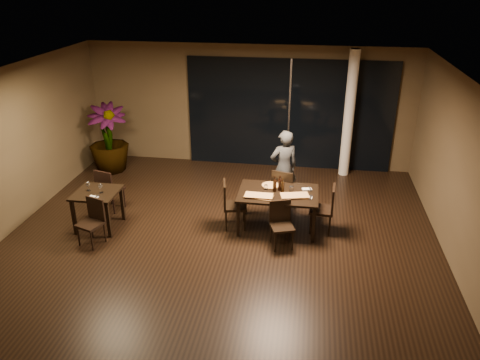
{
  "coord_description": "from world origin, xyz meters",
  "views": [
    {
      "loc": [
        1.5,
        -7.14,
        4.58
      ],
      "look_at": [
        0.3,
        0.59,
        1.05
      ],
      "focal_mm": 35.0,
      "sensor_mm": 36.0,
      "label": 1
    }
  ],
  "objects_px": {
    "chair_main_right": "(326,207)",
    "diner": "(284,168)",
    "chair_main_near": "(281,221)",
    "chair_side_far": "(108,188)",
    "bottle_a": "(275,184)",
    "main_table": "(278,196)",
    "bottle_b": "(283,185)",
    "chair_main_left": "(231,202)",
    "bottle_c": "(280,183)",
    "side_table": "(97,198)",
    "potted_plant": "(108,139)",
    "chair_side_near": "(93,219)",
    "chair_main_far": "(284,189)"
  },
  "relations": [
    {
      "from": "chair_main_right",
      "to": "diner",
      "type": "height_order",
      "value": "diner"
    },
    {
      "from": "chair_main_right",
      "to": "potted_plant",
      "type": "bearing_deg",
      "value": -109.0
    },
    {
      "from": "chair_main_near",
      "to": "bottle_a",
      "type": "xyz_separation_m",
      "value": [
        -0.18,
        0.64,
        0.43
      ]
    },
    {
      "from": "chair_main_right",
      "to": "diner",
      "type": "distance_m",
      "value": 1.41
    },
    {
      "from": "chair_main_right",
      "to": "bottle_b",
      "type": "bearing_deg",
      "value": -88.21
    },
    {
      "from": "chair_main_near",
      "to": "bottle_a",
      "type": "height_order",
      "value": "bottle_a"
    },
    {
      "from": "bottle_a",
      "to": "bottle_b",
      "type": "xyz_separation_m",
      "value": [
        0.15,
        -0.01,
        -0.01
      ]
    },
    {
      "from": "chair_side_near",
      "to": "bottle_a",
      "type": "distance_m",
      "value": 3.39
    },
    {
      "from": "bottle_c",
      "to": "bottle_b",
      "type": "bearing_deg",
      "value": -48.89
    },
    {
      "from": "chair_main_near",
      "to": "chair_side_far",
      "type": "distance_m",
      "value": 3.67
    },
    {
      "from": "chair_side_near",
      "to": "chair_main_near",
      "type": "bearing_deg",
      "value": 27.28
    },
    {
      "from": "main_table",
      "to": "chair_main_right",
      "type": "xyz_separation_m",
      "value": [
        0.91,
        -0.0,
        -0.15
      ]
    },
    {
      "from": "chair_main_left",
      "to": "bottle_a",
      "type": "bearing_deg",
      "value": -91.43
    },
    {
      "from": "bottle_a",
      "to": "bottle_b",
      "type": "height_order",
      "value": "bottle_a"
    },
    {
      "from": "diner",
      "to": "bottle_a",
      "type": "relative_size",
      "value": 5.38
    },
    {
      "from": "chair_side_far",
      "to": "main_table",
      "type": "bearing_deg",
      "value": -166.75
    },
    {
      "from": "side_table",
      "to": "bottle_c",
      "type": "xyz_separation_m",
      "value": [
        3.42,
        0.6,
        0.28
      ]
    },
    {
      "from": "chair_main_right",
      "to": "chair_side_far",
      "type": "height_order",
      "value": "chair_main_right"
    },
    {
      "from": "chair_main_right",
      "to": "bottle_a",
      "type": "relative_size",
      "value": 3.1
    },
    {
      "from": "bottle_c",
      "to": "chair_main_right",
      "type": "bearing_deg",
      "value": -6.25
    },
    {
      "from": "chair_main_right",
      "to": "chair_side_near",
      "type": "height_order",
      "value": "chair_main_right"
    },
    {
      "from": "chair_main_far",
      "to": "bottle_a",
      "type": "bearing_deg",
      "value": 91.59
    },
    {
      "from": "main_table",
      "to": "bottle_b",
      "type": "xyz_separation_m",
      "value": [
        0.08,
        0.03,
        0.21
      ]
    },
    {
      "from": "chair_main_near",
      "to": "chair_main_left",
      "type": "xyz_separation_m",
      "value": [
        -1.0,
        0.5,
        0.06
      ]
    },
    {
      "from": "main_table",
      "to": "potted_plant",
      "type": "relative_size",
      "value": 0.9
    },
    {
      "from": "side_table",
      "to": "bottle_b",
      "type": "bearing_deg",
      "value": 8.65
    },
    {
      "from": "chair_side_near",
      "to": "bottle_a",
      "type": "bearing_deg",
      "value": 38.57
    },
    {
      "from": "chair_main_far",
      "to": "bottle_a",
      "type": "height_order",
      "value": "bottle_a"
    },
    {
      "from": "potted_plant",
      "to": "chair_side_near",
      "type": "bearing_deg",
      "value": -72.06
    },
    {
      "from": "main_table",
      "to": "bottle_b",
      "type": "bearing_deg",
      "value": 20.51
    },
    {
      "from": "main_table",
      "to": "potted_plant",
      "type": "bearing_deg",
      "value": 152.92
    },
    {
      "from": "bottle_c",
      "to": "chair_main_near",
      "type": "bearing_deg",
      "value": -82.67
    },
    {
      "from": "chair_main_far",
      "to": "chair_main_right",
      "type": "height_order",
      "value": "chair_main_far"
    },
    {
      "from": "bottle_b",
      "to": "chair_main_left",
      "type": "bearing_deg",
      "value": -172.09
    },
    {
      "from": "chair_main_near",
      "to": "bottle_c",
      "type": "height_order",
      "value": "bottle_c"
    },
    {
      "from": "chair_main_right",
      "to": "chair_main_left",
      "type": "bearing_deg",
      "value": -82.8
    },
    {
      "from": "side_table",
      "to": "chair_main_right",
      "type": "distance_m",
      "value": 4.34
    },
    {
      "from": "chair_side_far",
      "to": "diner",
      "type": "xyz_separation_m",
      "value": [
        3.51,
        0.9,
        0.3
      ]
    },
    {
      "from": "chair_main_far",
      "to": "bottle_c",
      "type": "distance_m",
      "value": 0.65
    },
    {
      "from": "chair_main_right",
      "to": "chair_side_far",
      "type": "distance_m",
      "value": 4.39
    },
    {
      "from": "chair_main_right",
      "to": "chair_side_near",
      "type": "xyz_separation_m",
      "value": [
        -4.17,
        -1.04,
        -0.04
      ]
    },
    {
      "from": "chair_main_near",
      "to": "diner",
      "type": "bearing_deg",
      "value": 73.77
    },
    {
      "from": "chair_side_near",
      "to": "side_table",
      "type": "bearing_deg",
      "value": 124.59
    },
    {
      "from": "side_table",
      "to": "bottle_c",
      "type": "relative_size",
      "value": 2.69
    },
    {
      "from": "chair_main_right",
      "to": "potted_plant",
      "type": "height_order",
      "value": "potted_plant"
    },
    {
      "from": "chair_side_far",
      "to": "bottle_a",
      "type": "height_order",
      "value": "bottle_a"
    },
    {
      "from": "bottle_b",
      "to": "bottle_c",
      "type": "distance_m",
      "value": 0.09
    },
    {
      "from": "chair_main_far",
      "to": "bottle_c",
      "type": "height_order",
      "value": "bottle_c"
    },
    {
      "from": "chair_main_right",
      "to": "chair_side_far",
      "type": "xyz_separation_m",
      "value": [
        -4.39,
        0.17,
        -0.01
      ]
    },
    {
      "from": "chair_main_far",
      "to": "potted_plant",
      "type": "bearing_deg",
      "value": -4.96
    }
  ]
}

